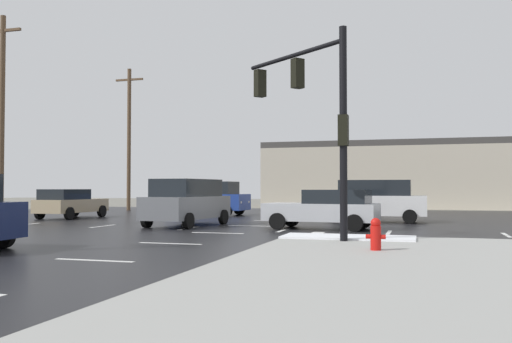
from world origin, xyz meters
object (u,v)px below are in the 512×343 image
suv_blue (208,197)px  suv_white (375,200)px  sedan_silver (325,208)px  utility_pole_far (2,113)px  utility_pole_distant (129,137)px  fire_hydrant (376,234)px  traffic_signal_mast (315,104)px  suv_grey (187,201)px  sedan_tan (70,203)px

suv_blue → suv_white: bearing=-17.8°
sedan_silver → suv_blue: (-8.69, 9.39, 0.24)m
suv_white → utility_pole_far: (-19.02, -3.36, 4.53)m
suv_white → utility_pole_far: size_ratio=0.45×
suv_white → utility_pole_distant: utility_pole_distant is taller
fire_hydrant → traffic_signal_mast: bearing=124.8°
utility_pole_far → suv_grey: bearing=-8.9°
suv_white → utility_pole_far: bearing=9.9°
utility_pole_distant → utility_pole_far: bearing=-92.3°
suv_grey → utility_pole_distant: 18.43m
sedan_tan → utility_pole_distant: utility_pole_distant is taller
sedan_silver → suv_grey: size_ratio=0.93×
sedan_tan → utility_pole_distant: size_ratio=0.43×
sedan_tan → suv_grey: suv_grey is taller
suv_white → utility_pole_distant: size_ratio=0.46×
suv_blue → utility_pole_far: utility_pole_far is taller
utility_pole_far → traffic_signal_mast: bearing=-21.9°
sedan_tan → utility_pole_far: 5.89m
sedan_tan → suv_blue: (5.99, 5.33, 0.24)m
fire_hydrant → utility_pole_far: (-20.07, 10.18, 5.09)m
fire_hydrant → suv_white: suv_white is taller
fire_hydrant → suv_white: (-1.05, 13.54, 0.55)m
traffic_signal_mast → utility_pole_distant: 26.37m
suv_white → suv_grey: 9.22m
suv_blue → utility_pole_distant: utility_pole_distant is taller
utility_pole_distant → fire_hydrant: bearing=-49.1°
traffic_signal_mast → suv_blue: traffic_signal_mast is taller
sedan_tan → suv_blue: bearing=-48.2°
traffic_signal_mast → fire_hydrant: traffic_signal_mast is taller
traffic_signal_mast → utility_pole_distant: utility_pole_distant is taller
suv_blue → utility_pole_distant: size_ratio=0.47×
fire_hydrant → utility_pole_distant: (-19.57, 22.61, 4.93)m
sedan_silver → sedan_tan: size_ratio=1.02×
suv_blue → suv_grey: (2.60, -9.17, 0.00)m
suv_blue → utility_pole_far: (-8.77, -7.38, 4.53)m
sedan_silver → utility_pole_distant: utility_pole_distant is taller
traffic_signal_mast → fire_hydrant: bearing=163.3°
sedan_tan → suv_blue: suv_blue is taller
sedan_silver → traffic_signal_mast: bearing=100.9°
sedan_silver → utility_pole_distant: size_ratio=0.44×
fire_hydrant → suv_grey: bearing=136.0°
fire_hydrant → sedan_silver: (-2.60, 8.18, 0.32)m
utility_pole_far → utility_pole_distant: bearing=87.7°
suv_blue → utility_pole_distant: 10.63m
traffic_signal_mast → suv_white: size_ratio=1.29×
suv_white → sedan_tan: size_ratio=1.07×
sedan_silver → sedan_tan: same height
traffic_signal_mast → suv_grey: bearing=-0.9°
traffic_signal_mast → fire_hydrant: size_ratio=7.87×
fire_hydrant → sedan_silver: size_ratio=0.17×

